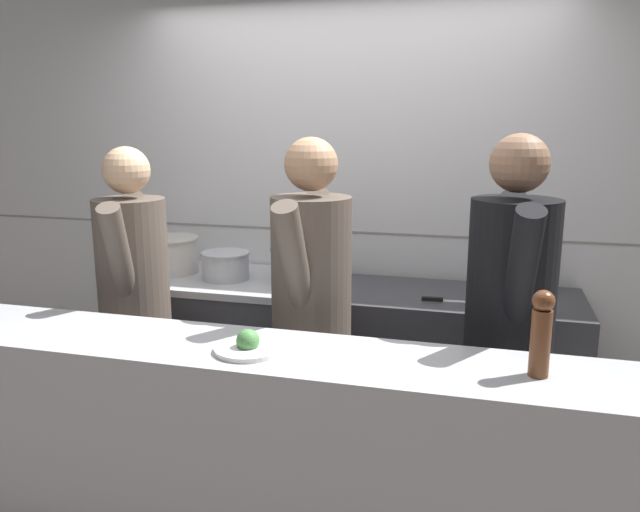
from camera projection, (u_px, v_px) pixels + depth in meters
name	position (u px, v px, depth m)	size (l,w,h in m)	color
wall_back_tiled	(349.00, 207.00, 3.81)	(8.00, 0.06, 2.60)	white
oven_range	(233.00, 350.00, 3.77)	(1.20, 0.71, 0.91)	#38383D
prep_counter	(454.00, 374.00, 3.43)	(1.32, 0.65, 0.90)	#38383D
pass_counter	(269.00, 474.00, 2.37)	(3.04, 0.45, 1.00)	#B7BABF
stock_pot	(170.00, 254.00, 3.76)	(0.35, 0.35, 0.22)	beige
sauce_pot	(226.00, 265.00, 3.61)	(0.28, 0.28, 0.16)	#B7BABF
braising_pot	(297.00, 264.00, 3.54)	(0.31, 0.31, 0.20)	#2D2D33
mixing_bowl_steel	(499.00, 288.00, 3.28)	(0.26, 0.26, 0.11)	#B7BABF
chefs_knife	(454.00, 301.00, 3.21)	(0.41, 0.05, 0.02)	#B7BABF
plated_dish_main	(248.00, 346.00, 2.24)	(0.24, 0.24, 0.09)	white
pepper_mill	(541.00, 332.00, 2.00)	(0.07, 0.07, 0.29)	brown
chef_head_cook	(135.00, 301.00, 3.08)	(0.43, 0.74, 1.70)	black
chef_sous	(311.00, 313.00, 2.79)	(0.37, 0.76, 1.75)	black
chef_line	(509.00, 326.00, 2.58)	(0.40, 0.78, 1.77)	black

